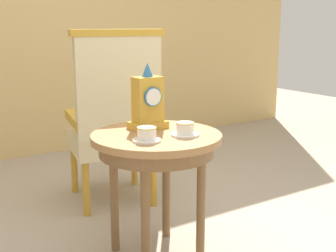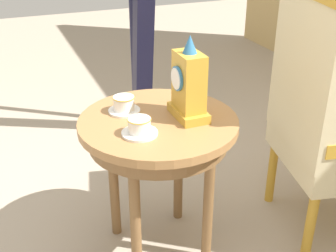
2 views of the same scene
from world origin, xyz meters
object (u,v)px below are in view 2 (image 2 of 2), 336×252
Objects in this scene: side_table at (158,137)px; harp at (141,29)px; mantel_clock at (189,86)px; teacup_left at (124,105)px; armchair at (326,116)px; teacup_right at (139,127)px.

side_table is 0.37× the size of harp.
side_table is at bearing -101.36° from mantel_clock.
teacup_left is at bearing -22.34° from harp.
harp is (-1.14, 0.19, -0.07)m from mantel_clock.
armchair is at bearing 18.69° from harp.
armchair is 1.33m from harp.
teacup_right is 0.26m from mantel_clock.
teacup_right is at bearing -1.21° from teacup_left.
teacup_right is 0.41× the size of mantel_clock.
armchair is (0.25, 0.83, -0.09)m from teacup_left.
teacup_right is 0.08× the size of harp.
teacup_left is 1.08m from harp.
teacup_left is at bearing -106.83° from armchair.
harp is (-1.25, -0.42, 0.12)m from armchair.
armchair is at bearing 87.03° from teacup_right.
armchair is at bearing 79.61° from mantel_clock.
harp is at bearing 170.73° from mantel_clock.
teacup_right is (0.09, -0.11, 0.11)m from side_table.
teacup_left is at bearing -137.87° from side_table.
side_table is at bearing 130.06° from teacup_right.
armchair is at bearing 73.17° from teacup_left.
mantel_clock is at bearing -9.27° from harp.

